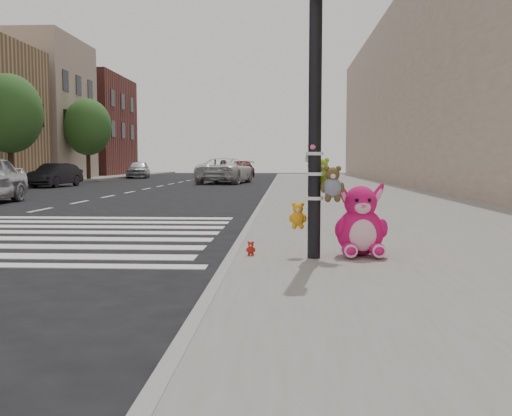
# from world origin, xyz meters

# --- Properties ---
(ground) EXTENTS (120.00, 120.00, 0.00)m
(ground) POSITION_xyz_m (0.00, 0.00, 0.00)
(ground) COLOR black
(ground) RESTS_ON ground
(sidewalk_near) EXTENTS (7.00, 80.00, 0.14)m
(sidewalk_near) POSITION_xyz_m (5.00, 10.00, 0.07)
(sidewalk_near) COLOR slate
(sidewalk_near) RESTS_ON ground
(curb_edge) EXTENTS (0.12, 80.00, 0.15)m
(curb_edge) POSITION_xyz_m (1.55, 10.00, 0.07)
(curb_edge) COLOR gray
(curb_edge) RESTS_ON ground
(bld_far_d) EXTENTS (6.00, 8.00, 10.00)m
(bld_far_d) POSITION_xyz_m (-15.50, 35.00, 5.00)
(bld_far_d) COLOR #BCA18F
(bld_far_d) RESTS_ON ground
(bld_far_e) EXTENTS (6.00, 10.00, 9.00)m
(bld_far_e) POSITION_xyz_m (-15.50, 46.00, 4.50)
(bld_far_e) COLOR brown
(bld_far_e) RESTS_ON ground
(bld_near) EXTENTS (5.00, 60.00, 10.00)m
(bld_near) POSITION_xyz_m (10.50, 20.00, 5.00)
(bld_near) COLOR #BCA18F
(bld_near) RESTS_ON ground
(signal_pole) EXTENTS (0.69, 0.49, 4.00)m
(signal_pole) POSITION_xyz_m (2.63, 1.81, 1.79)
(signal_pole) COLOR black
(signal_pole) RESTS_ON sidewalk_near
(tree_far_b) EXTENTS (3.20, 3.20, 5.44)m
(tree_far_b) POSITION_xyz_m (-11.20, 22.00, 3.65)
(tree_far_b) COLOR #382619
(tree_far_b) RESTS_ON sidewalk_far
(tree_far_c) EXTENTS (3.20, 3.20, 5.44)m
(tree_far_c) POSITION_xyz_m (-11.20, 33.00, 3.65)
(tree_far_c) COLOR #382619
(tree_far_c) RESTS_ON sidewalk_far
(pink_bunny) EXTENTS (0.67, 0.71, 0.95)m
(pink_bunny) POSITION_xyz_m (3.20, 1.99, 0.53)
(pink_bunny) COLOR #E11367
(pink_bunny) RESTS_ON sidewalk_near
(red_teddy) EXTENTS (0.13, 0.09, 0.18)m
(red_teddy) POSITION_xyz_m (1.80, 1.94, 0.23)
(red_teddy) COLOR red
(red_teddy) RESTS_ON sidewalk_near
(car_dark_far) EXTENTS (1.69, 3.87, 1.24)m
(car_dark_far) POSITION_xyz_m (-9.80, 23.96, 0.62)
(car_dark_far) COLOR black
(car_dark_far) RESTS_ON ground
(car_white_near) EXTENTS (3.36, 5.88, 1.55)m
(car_white_near) POSITION_xyz_m (-1.41, 29.37, 0.77)
(car_white_near) COLOR silver
(car_white_near) RESTS_ON ground
(car_maroon_near) EXTENTS (2.69, 4.97, 1.37)m
(car_maroon_near) POSITION_xyz_m (-1.55, 43.62, 0.68)
(car_maroon_near) COLOR maroon
(car_maroon_near) RESTS_ON ground
(car_silver_deep) EXTENTS (2.28, 4.30, 1.39)m
(car_silver_deep) POSITION_xyz_m (-9.49, 39.59, 0.70)
(car_silver_deep) COLOR #BBBBC1
(car_silver_deep) RESTS_ON ground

